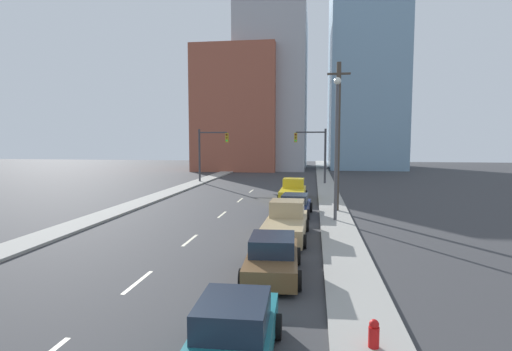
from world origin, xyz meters
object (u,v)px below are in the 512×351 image
fire_hydrant (374,336)px  pickup_truck_yellow (293,191)px  sedan_teal (233,336)px  traffic_signal_left (207,149)px  traffic_signal_right (317,149)px  pickup_truck_tan (286,223)px  utility_pole_right_mid (338,137)px  sedan_navy (295,206)px  street_lamp (336,140)px  sedan_brown (273,257)px

fire_hydrant → pickup_truck_yellow: 24.92m
sedan_teal → pickup_truck_yellow: size_ratio=0.81×
traffic_signal_left → traffic_signal_right: (13.11, 0.00, 0.00)m
traffic_signal_right → pickup_truck_yellow: traffic_signal_right is taller
sedan_teal → pickup_truck_tan: (0.35, 12.16, 0.07)m
utility_pole_right_mid → sedan_navy: bearing=-149.3°
traffic_signal_right → utility_pole_right_mid: 18.53m
utility_pole_right_mid → pickup_truck_yellow: size_ratio=1.95×
street_lamp → sedan_teal: size_ratio=2.04×
sedan_brown → pickup_truck_tan: (0.09, 6.00, 0.07)m
sedan_brown → pickup_truck_yellow: bearing=88.0°
traffic_signal_left → sedan_brown: traffic_signal_left is taller
street_lamp → utility_pole_right_mid: bearing=85.5°
pickup_truck_tan → traffic_signal_left: bearing=114.4°
traffic_signal_right → pickup_truck_yellow: size_ratio=1.20×
sedan_teal → traffic_signal_left: bearing=104.4°
pickup_truck_tan → pickup_truck_yellow: size_ratio=1.07×
traffic_signal_left → pickup_truck_tan: size_ratio=1.12×
street_lamp → sedan_brown: 11.66m
fire_hydrant → pickup_truck_tan: 11.53m
utility_pole_right_mid → sedan_navy: size_ratio=2.17×
sedan_brown → sedan_navy: (0.27, 12.29, -0.02)m
traffic_signal_right → sedan_brown: 32.67m
street_lamp → fire_hydrant: (0.11, -15.57, -4.72)m
street_lamp → pickup_truck_yellow: bearing=108.7°
traffic_signal_left → sedan_brown: size_ratio=1.37×
utility_pole_right_mid → pickup_truck_tan: 9.72m
fire_hydrant → sedan_navy: (-2.70, 17.46, 0.26)m
pickup_truck_tan → sedan_teal: bearing=-90.6°
traffic_signal_right → street_lamp: street_lamp is taller
fire_hydrant → pickup_truck_tan: bearing=104.4°
sedan_brown → pickup_truck_tan: 6.00m
utility_pole_right_mid → fire_hydrant: utility_pole_right_mid is taller
utility_pole_right_mid → street_lamp: size_ratio=1.18×
traffic_signal_right → street_lamp: (1.05, -22.03, 0.99)m
pickup_truck_tan → pickup_truck_yellow: 13.56m
traffic_signal_left → pickup_truck_yellow: traffic_signal_left is taller
utility_pole_right_mid → fire_hydrant: (-0.18, -19.16, -4.97)m
traffic_signal_right → fire_hydrant: (1.16, -37.60, -3.73)m
sedan_brown → pickup_truck_tan: bearing=86.4°
sedan_navy → sedan_brown: bearing=-87.9°
traffic_signal_left → street_lamp: bearing=-57.3°
sedan_teal → sedan_navy: sedan_teal is taller
fire_hydrant → sedan_brown: (-2.97, 5.17, 0.29)m
traffic_signal_right → fire_hydrant: size_ratio=7.75×
street_lamp → sedan_brown: size_ratio=1.88×
traffic_signal_right → utility_pole_right_mid: (1.33, -18.44, 1.24)m
sedan_navy → traffic_signal_left: bearing=123.2°
sedan_brown → pickup_truck_yellow: (-0.24, 19.55, 0.04)m
traffic_signal_left → utility_pole_right_mid: bearing=-51.9°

